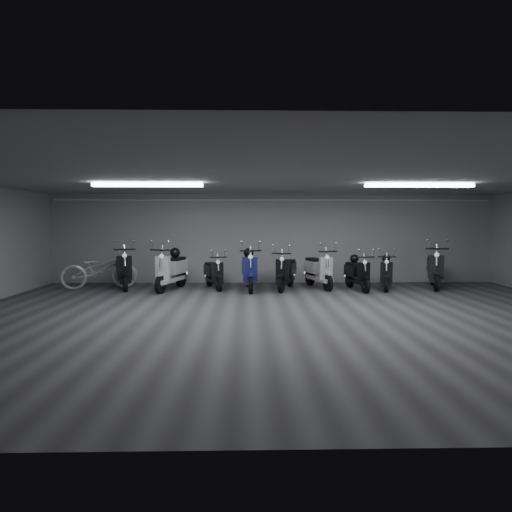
{
  "coord_description": "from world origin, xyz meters",
  "views": [
    {
      "loc": [
        -0.82,
        -8.43,
        1.92
      ],
      "look_at": [
        -0.6,
        2.5,
        1.05
      ],
      "focal_mm": 29.8,
      "sensor_mm": 36.0,
      "label": 1
    }
  ],
  "objects_px": {
    "scooter_5": "(286,266)",
    "helmet_0": "(249,253)",
    "scooter_2": "(171,264)",
    "scooter_9": "(435,263)",
    "helmet_2": "(354,259)",
    "scooter_3": "(214,268)",
    "scooter_6": "(319,265)",
    "scooter_7": "(357,269)",
    "helmet_3": "(386,258)",
    "bicycle": "(99,265)",
    "helmet_1": "(175,253)",
    "scooter_8": "(386,268)",
    "scooter_4": "(249,265)",
    "scooter_0": "(123,264)"
  },
  "relations": [
    {
      "from": "scooter_5",
      "to": "helmet_0",
      "type": "xyz_separation_m",
      "value": [
        -1.06,
        0.22,
        0.37
      ]
    },
    {
      "from": "scooter_2",
      "to": "scooter_9",
      "type": "bearing_deg",
      "value": 17.64
    },
    {
      "from": "helmet_2",
      "to": "scooter_3",
      "type": "bearing_deg",
      "value": 178.56
    },
    {
      "from": "scooter_6",
      "to": "scooter_9",
      "type": "height_order",
      "value": "scooter_9"
    },
    {
      "from": "scooter_9",
      "to": "helmet_2",
      "type": "bearing_deg",
      "value": -156.49
    },
    {
      "from": "scooter_7",
      "to": "helmet_3",
      "type": "distance_m",
      "value": 1.02
    },
    {
      "from": "scooter_2",
      "to": "scooter_6",
      "type": "height_order",
      "value": "scooter_2"
    },
    {
      "from": "scooter_2",
      "to": "bicycle",
      "type": "bearing_deg",
      "value": -173.04
    },
    {
      "from": "scooter_5",
      "to": "helmet_1",
      "type": "xyz_separation_m",
      "value": [
        -3.19,
        0.25,
        0.38
      ]
    },
    {
      "from": "scooter_5",
      "to": "scooter_8",
      "type": "bearing_deg",
      "value": 17.67
    },
    {
      "from": "scooter_4",
      "to": "helmet_0",
      "type": "bearing_deg",
      "value": 90.0
    },
    {
      "from": "scooter_2",
      "to": "scooter_9",
      "type": "height_order",
      "value": "scooter_9"
    },
    {
      "from": "bicycle",
      "to": "helmet_2",
      "type": "xyz_separation_m",
      "value": [
        7.36,
        -0.24,
        0.2
      ]
    },
    {
      "from": "scooter_2",
      "to": "helmet_0",
      "type": "distance_m",
      "value": 2.23
    },
    {
      "from": "helmet_2",
      "to": "helmet_3",
      "type": "relative_size",
      "value": 1.03
    },
    {
      "from": "scooter_5",
      "to": "bicycle",
      "type": "height_order",
      "value": "bicycle"
    },
    {
      "from": "helmet_1",
      "to": "helmet_2",
      "type": "distance_m",
      "value": 5.16
    },
    {
      "from": "scooter_8",
      "to": "scooter_7",
      "type": "bearing_deg",
      "value": -154.25
    },
    {
      "from": "scooter_4",
      "to": "scooter_6",
      "type": "bearing_deg",
      "value": 5.82
    },
    {
      "from": "scooter_6",
      "to": "helmet_0",
      "type": "relative_size",
      "value": 6.41
    },
    {
      "from": "helmet_3",
      "to": "scooter_9",
      "type": "bearing_deg",
      "value": 0.69
    },
    {
      "from": "scooter_5",
      "to": "helmet_2",
      "type": "distance_m",
      "value": 1.98
    },
    {
      "from": "scooter_8",
      "to": "helmet_1",
      "type": "xyz_separation_m",
      "value": [
        -6.05,
        0.26,
        0.44
      ]
    },
    {
      "from": "scooter_7",
      "to": "scooter_9",
      "type": "relative_size",
      "value": 0.83
    },
    {
      "from": "helmet_1",
      "to": "helmet_0",
      "type": "bearing_deg",
      "value": -0.84
    },
    {
      "from": "scooter_3",
      "to": "scooter_9",
      "type": "height_order",
      "value": "scooter_9"
    },
    {
      "from": "scooter_5",
      "to": "scooter_8",
      "type": "relative_size",
      "value": 1.1
    },
    {
      "from": "scooter_6",
      "to": "helmet_2",
      "type": "relative_size",
      "value": 7.53
    },
    {
      "from": "scooter_0",
      "to": "bicycle",
      "type": "distance_m",
      "value": 0.7
    },
    {
      "from": "helmet_1",
      "to": "helmet_2",
      "type": "bearing_deg",
      "value": -1.89
    },
    {
      "from": "scooter_3",
      "to": "bicycle",
      "type": "distance_m",
      "value": 3.32
    },
    {
      "from": "helmet_0",
      "to": "helmet_2",
      "type": "bearing_deg",
      "value": -2.62
    },
    {
      "from": "scooter_5",
      "to": "scooter_7",
      "type": "xyz_separation_m",
      "value": [
        2.01,
        -0.15,
        -0.06
      ]
    },
    {
      "from": "scooter_2",
      "to": "scooter_5",
      "type": "distance_m",
      "value": 3.26
    },
    {
      "from": "scooter_8",
      "to": "helmet_0",
      "type": "relative_size",
      "value": 5.64
    },
    {
      "from": "scooter_4",
      "to": "helmet_0",
      "type": "xyz_separation_m",
      "value": [
        -0.01,
        0.27,
        0.32
      ]
    },
    {
      "from": "scooter_9",
      "to": "helmet_3",
      "type": "bearing_deg",
      "value": -159.13
    },
    {
      "from": "scooter_0",
      "to": "helmet_1",
      "type": "xyz_separation_m",
      "value": [
        1.5,
        -0.05,
        0.32
      ]
    },
    {
      "from": "bicycle",
      "to": "helmet_3",
      "type": "bearing_deg",
      "value": -108.13
    },
    {
      "from": "scooter_8",
      "to": "helmet_0",
      "type": "bearing_deg",
      "value": -166.3
    },
    {
      "from": "helmet_3",
      "to": "scooter_0",
      "type": "bearing_deg",
      "value": 179.3
    },
    {
      "from": "scooter_2",
      "to": "scooter_8",
      "type": "relative_size",
      "value": 1.21
    },
    {
      "from": "helmet_1",
      "to": "helmet_3",
      "type": "height_order",
      "value": "helmet_1"
    },
    {
      "from": "scooter_2",
      "to": "scooter_4",
      "type": "height_order",
      "value": "scooter_2"
    },
    {
      "from": "helmet_0",
      "to": "scooter_6",
      "type": "bearing_deg",
      "value": 1.49
    },
    {
      "from": "helmet_0",
      "to": "scooter_3",
      "type": "bearing_deg",
      "value": -177.89
    },
    {
      "from": "helmet_2",
      "to": "helmet_1",
      "type": "bearing_deg",
      "value": 178.11
    },
    {
      "from": "scooter_2",
      "to": "helmet_3",
      "type": "bearing_deg",
      "value": 17.89
    },
    {
      "from": "scooter_4",
      "to": "helmet_0",
      "type": "relative_size",
      "value": 6.69
    },
    {
      "from": "scooter_3",
      "to": "helmet_3",
      "type": "xyz_separation_m",
      "value": [
        5.01,
        0.02,
        0.28
      ]
    }
  ]
}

